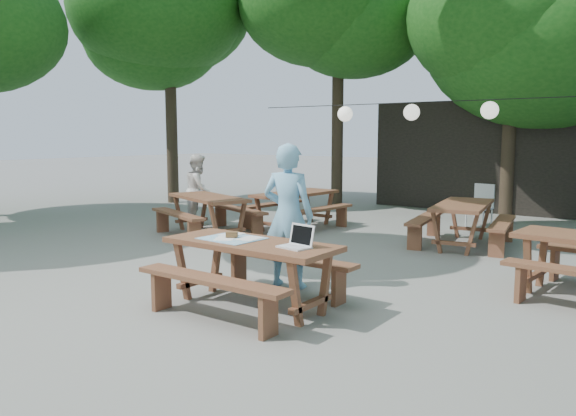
% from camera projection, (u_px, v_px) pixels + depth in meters
% --- Properties ---
extents(ground, '(80.00, 80.00, 0.00)m').
position_uv_depth(ground, '(226.00, 288.00, 7.08)').
color(ground, slate).
rests_on(ground, ground).
extents(pavilion, '(6.00, 3.00, 2.80)m').
position_uv_depth(pavilion, '(504.00, 155.00, 15.03)').
color(pavilion, black).
rests_on(pavilion, ground).
extents(main_picnic_table, '(2.00, 1.58, 0.75)m').
position_uv_depth(main_picnic_table, '(251.00, 273.00, 6.26)').
color(main_picnic_table, brown).
rests_on(main_picnic_table, ground).
extents(picnic_table_nw, '(2.32, 2.13, 0.75)m').
position_uv_depth(picnic_table_nw, '(209.00, 215.00, 10.92)').
color(picnic_table_nw, brown).
rests_on(picnic_table_nw, ground).
extents(picnic_table_far_w, '(1.71, 2.05, 0.75)m').
position_uv_depth(picnic_table_far_w, '(295.00, 209.00, 11.68)').
color(picnic_table_far_w, brown).
rests_on(picnic_table_far_w, ground).
extents(picnic_table_far_e, '(1.87, 2.14, 0.75)m').
position_uv_depth(picnic_table_far_e, '(462.00, 224.00, 9.77)').
color(picnic_table_far_e, brown).
rests_on(picnic_table_far_e, ground).
extents(woman, '(0.75, 0.58, 1.82)m').
position_uv_depth(woman, '(288.00, 216.00, 7.06)').
color(woman, '#7FC1E8').
rests_on(woman, ground).
extents(second_person, '(0.89, 0.93, 1.52)m').
position_uv_depth(second_person, '(199.00, 189.00, 12.16)').
color(second_person, white).
rests_on(second_person, ground).
extents(plastic_chair, '(0.51, 0.51, 0.90)m').
position_uv_depth(plastic_chair, '(479.00, 215.00, 11.85)').
color(plastic_chair, silver).
rests_on(plastic_chair, ground).
extents(laptop, '(0.37, 0.31, 0.24)m').
position_uv_depth(laptop, '(298.00, 242.00, 5.87)').
color(laptop, white).
rests_on(laptop, main_picnic_table).
extents(tabletop_clutter, '(0.68, 0.60, 0.08)m').
position_uv_depth(tabletop_clutter, '(232.00, 237.00, 6.38)').
color(tabletop_clutter, '#3D9AD0').
rests_on(tabletop_clutter, main_picnic_table).
extents(paper_lanterns, '(9.00, 0.34, 0.38)m').
position_uv_depth(paper_lanterns, '(412.00, 112.00, 11.70)').
color(paper_lanterns, black).
rests_on(paper_lanterns, ground).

